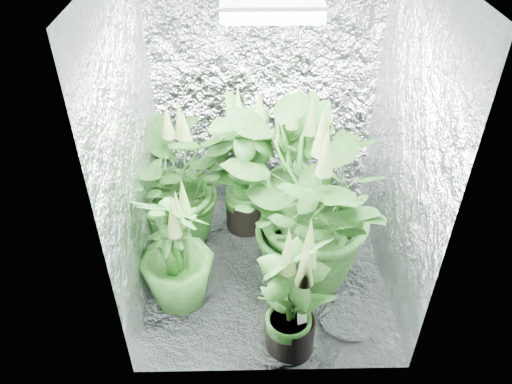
{
  "coord_description": "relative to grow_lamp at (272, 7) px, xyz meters",
  "views": [
    {
      "loc": [
        -0.13,
        -2.49,
        2.57
      ],
      "look_at": [
        -0.08,
        0.0,
        0.69
      ],
      "focal_mm": 35.0,
      "sensor_mm": 36.0,
      "label": 1
    }
  ],
  "objects": [
    {
      "name": "plant_d",
      "position": [
        -0.58,
        -0.26,
        -1.4
      ],
      "size": [
        0.63,
        0.63,
        0.93
      ],
      "rotation": [
        0.0,
        0.0,
        2.67
      ],
      "color": "black",
      "rests_on": "ground"
    },
    {
      "name": "plant_e",
      "position": [
        0.26,
        -0.1,
        -1.22
      ],
      "size": [
        1.32,
        1.32,
        1.28
      ],
      "rotation": [
        0.0,
        0.0,
        3.44
      ],
      "color": "black",
      "rests_on": "ground"
    },
    {
      "name": "walls",
      "position": [
        0.0,
        0.0,
        -0.83
      ],
      "size": [
        1.62,
        1.62,
        2.0
      ],
      "color": "white",
      "rests_on": "ground"
    },
    {
      "name": "plant_f",
      "position": [
        0.11,
        -0.64,
        -1.39
      ],
      "size": [
        0.65,
        0.65,
        0.98
      ],
      "rotation": [
        0.0,
        0.0,
        3.78
      ],
      "color": "black",
      "rests_on": "ground"
    },
    {
      "name": "grow_lamp",
      "position": [
        0.0,
        0.0,
        0.0
      ],
      "size": [
        0.5,
        0.3,
        0.22
      ],
      "color": "gray",
      "rests_on": "ceiling"
    },
    {
      "name": "circulation_fan",
      "position": [
        0.59,
        0.48,
        -1.67
      ],
      "size": [
        0.19,
        0.32,
        0.37
      ],
      "rotation": [
        0.0,
        0.0,
        0.29
      ],
      "color": "black",
      "rests_on": "ground"
    },
    {
      "name": "plant_c",
      "position": [
        0.23,
        0.48,
        -1.31
      ],
      "size": [
        0.56,
        0.56,
        1.12
      ],
      "rotation": [
        0.0,
        0.0,
        1.57
      ],
      "color": "black",
      "rests_on": "ground"
    },
    {
      "name": "plant_b",
      "position": [
        -0.15,
        0.49,
        -1.29
      ],
      "size": [
        0.79,
        0.79,
        1.16
      ],
      "rotation": [
        0.0,
        0.0,
        0.77
      ],
      "color": "black",
      "rests_on": "ground"
    },
    {
      "name": "ground",
      "position": [
        0.0,
        0.0,
        -1.83
      ],
      "size": [
        1.6,
        1.6,
        0.0
      ],
      "primitive_type": "plane",
      "color": "white",
      "rests_on": "ground"
    },
    {
      "name": "plant_a",
      "position": [
        -0.64,
        0.37,
        -1.31
      ],
      "size": [
        1.17,
        1.17,
        1.09
      ],
      "rotation": [
        0.0,
        0.0,
        0.39
      ],
      "color": "black",
      "rests_on": "ground"
    },
    {
      "name": "plant_label",
      "position": [
        0.17,
        -0.67,
        -1.53
      ],
      "size": [
        0.06,
        0.04,
        0.09
      ],
      "primitive_type": "cube",
      "rotation": [
        -0.21,
        0.0,
        0.35
      ],
      "color": "white",
      "rests_on": "plant_f"
    }
  ]
}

